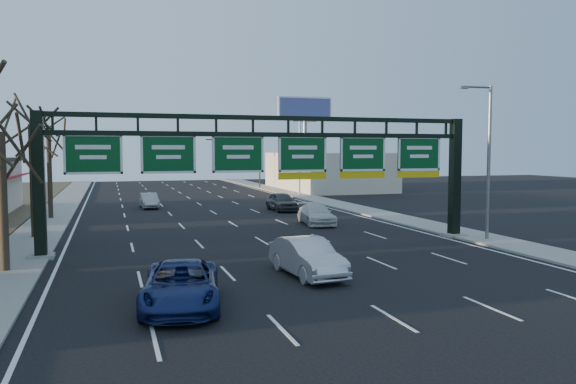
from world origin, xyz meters
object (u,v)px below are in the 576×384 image
object	(u,v)px
sign_gantry	(274,162)
car_blue_suv	(181,285)
car_silver_sedan	(307,257)
car_white_wagon	(316,214)

from	to	relation	value
sign_gantry	car_blue_suv	size ratio (longest dim) A/B	4.52
car_blue_suv	car_silver_sedan	distance (m)	6.50
sign_gantry	car_blue_suv	distance (m)	13.07
sign_gantry	car_white_wagon	xyz separation A→B (m)	(5.52, 8.01, -3.91)
sign_gantry	car_blue_suv	xyz separation A→B (m)	(-6.37, -10.73, -3.87)
car_silver_sedan	car_white_wagon	bearing A→B (deg)	62.98
car_silver_sedan	car_white_wagon	world-z (taller)	car_silver_sedan
car_white_wagon	car_silver_sedan	bearing A→B (deg)	-105.75
sign_gantry	car_silver_sedan	xyz separation A→B (m)	(-0.72, -7.52, -3.83)
car_blue_suv	car_silver_sedan	size ratio (longest dim) A/B	1.13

